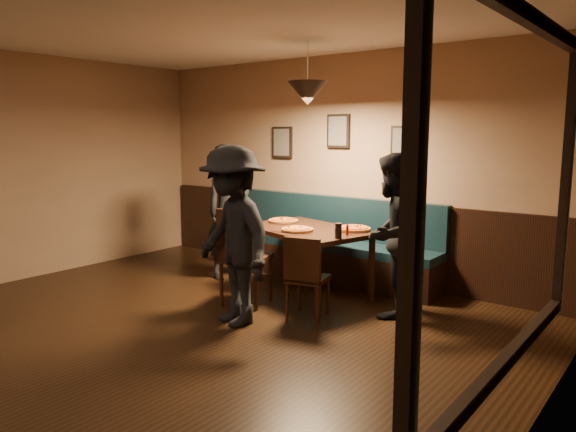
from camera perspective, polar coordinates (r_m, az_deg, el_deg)
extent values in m
plane|color=black|center=(4.80, -18.55, -14.15)|extent=(7.00, 7.00, 0.00)
plane|color=#8C704F|center=(7.00, 5.38, 5.17)|extent=(6.00, 0.00, 6.00)
plane|color=#8C704F|center=(2.55, 20.59, -1.46)|extent=(0.00, 7.00, 7.00)
cube|color=black|center=(7.09, 5.15, -2.12)|extent=(5.88, 0.06, 1.00)
cube|color=black|center=(3.03, 22.77, 1.84)|extent=(0.06, 2.56, 1.86)
plane|color=black|center=(3.04, 22.22, 1.89)|extent=(0.00, 2.40, 2.40)
cube|color=black|center=(7.48, -0.60, 7.74)|extent=(0.32, 0.04, 0.42)
cube|color=black|center=(6.96, 5.30, 8.86)|extent=(0.32, 0.04, 0.42)
cube|color=black|center=(6.53, 12.03, 7.41)|extent=(0.32, 0.04, 0.42)
cone|color=black|center=(6.02, 2.08, 12.74)|extent=(0.44, 0.44, 0.25)
cube|color=black|center=(6.18, 1.99, -4.80)|extent=(1.63, 1.27, 0.77)
imported|color=black|center=(6.89, -6.22, 0.46)|extent=(0.55, 0.70, 1.69)
imported|color=black|center=(5.52, 10.83, -1.98)|extent=(0.68, 0.84, 1.64)
imported|color=black|center=(5.19, -5.80, -2.09)|extent=(1.25, 0.95, 1.72)
cylinder|color=#C78825|center=(6.49, -0.49, -0.48)|extent=(0.42, 0.42, 0.04)
cylinder|color=orange|center=(5.90, 0.99, -1.41)|extent=(0.36, 0.36, 0.04)
cylinder|color=orange|center=(5.99, 6.90, -1.31)|extent=(0.47, 0.47, 0.04)
cylinder|color=black|center=(5.53, 5.30, -1.54)|extent=(0.07, 0.07, 0.15)
cylinder|color=#9C0C05|center=(5.71, 6.23, -1.37)|extent=(0.03, 0.03, 0.13)
cube|color=#1D6F24|center=(6.63, -0.76, -0.44)|extent=(0.20, 0.20, 0.01)
cube|color=#227F3E|center=(6.20, -3.86, -1.09)|extent=(0.19, 0.19, 0.01)
cube|color=silver|center=(5.81, -0.58, -1.75)|extent=(0.19, 0.03, 0.00)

